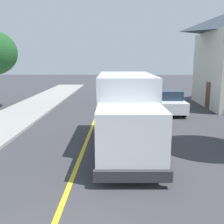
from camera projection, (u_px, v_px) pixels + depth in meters
centre_line_yellow at (91, 131)px, 14.11m from camera, size 0.16×56.00×0.01m
box_truck at (126, 108)px, 11.25m from camera, size 2.58×7.24×3.20m
parked_car_near at (132, 103)px, 18.32m from camera, size 1.94×4.46×1.67m
parked_car_mid at (119, 92)px, 24.42m from camera, size 2.01×4.48×1.67m
parked_car_far at (121, 85)px, 31.23m from camera, size 1.83×4.41×1.67m
parked_van_across at (169, 102)px, 18.71m from camera, size 1.88×4.43×1.67m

